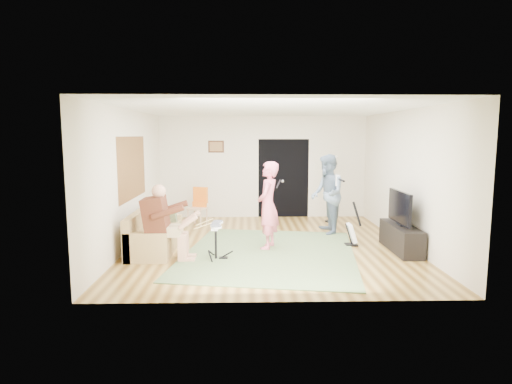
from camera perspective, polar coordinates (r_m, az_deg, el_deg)
The scene contains 19 objects.
floor at distance 8.72m, azimuth 1.73°, elevation -7.04°, with size 6.00×6.00×0.00m, color brown.
walls at distance 8.48m, azimuth 1.76°, elevation 1.83°, with size 5.50×6.00×2.70m, color beige, non-canonical shape.
ceiling at distance 8.45m, azimuth 1.80°, elevation 10.98°, with size 6.00×6.00×0.00m, color white.
window_blinds at distance 8.94m, azimuth -16.17°, elevation 3.12°, with size 2.05×2.05×0.00m, color brown.
doorway at distance 11.51m, azimuth 3.68°, elevation 1.83°, with size 2.10×2.10×0.00m, color black.
picture_frame at distance 11.44m, azimuth -5.35°, elevation 6.04°, with size 0.42×0.03×0.32m, color #3F2314.
area_rug at distance 8.08m, azimuth 1.83°, elevation -8.14°, with size 3.10×3.75×0.02m, color #566F43.
sofa at distance 8.50m, azimuth -13.77°, elevation -5.88°, with size 0.77×1.86×0.75m.
drummer at distance 7.74m, azimuth -11.88°, elevation -5.06°, with size 0.88×0.49×1.35m.
drum_kit at distance 7.69m, azimuth -5.38°, elevation -6.83°, with size 0.36×0.64×0.66m.
singer at distance 8.27m, azimuth 1.61°, elevation -1.80°, with size 0.62×0.41×1.70m, color #EB667D.
microphone at distance 8.23m, azimuth 3.02°, elevation 1.09°, with size 0.06×0.06×0.24m, color black, non-canonical shape.
guitarist at distance 9.68m, azimuth 9.47°, elevation -0.28°, with size 0.87×0.68×1.79m, color slate.
guitar_held at distance 9.68m, azimuth 10.68°, elevation 1.61°, with size 0.12×0.60×0.26m, color white, non-canonical shape.
guitar_spare at distance 8.81m, azimuth 12.66°, elevation -5.36°, with size 0.32×0.29×0.89m.
torchiere_lamp at distance 10.98m, azimuth 10.07°, elevation 1.98°, with size 0.30×0.30×1.68m.
dining_chair at distance 10.62m, azimuth -7.79°, elevation -2.63°, with size 0.51×0.53×0.93m.
tv_cabinet at distance 8.66m, azimuth 18.77°, elevation -5.83°, with size 0.40×1.40×0.50m, color black.
television at distance 8.53m, azimuth 18.62°, elevation -1.92°, with size 0.06×1.07×0.61m, color black.
Camera 1 is at (-0.46, -8.42, 2.19)m, focal length 30.00 mm.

